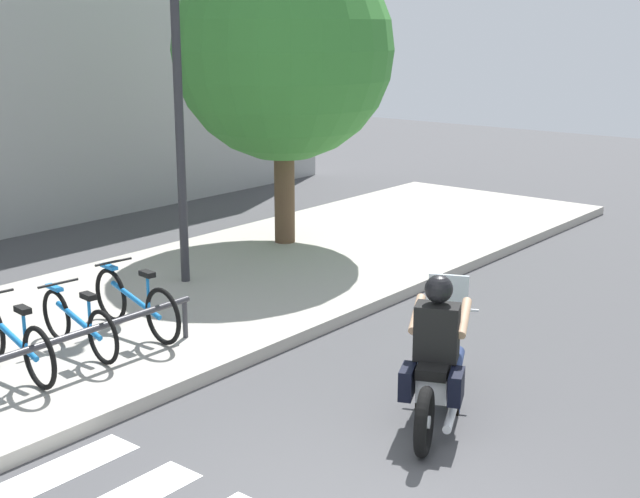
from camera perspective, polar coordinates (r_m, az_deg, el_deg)
The scene contains 8 objects.
motorcycle at distance 8.37m, azimuth 7.72°, elevation -7.88°, with size 2.09×1.05×1.21m.
rider at distance 8.17m, azimuth 7.71°, elevation -5.72°, with size 0.75×0.69×1.43m.
bicycle_3 at distance 9.42m, azimuth -19.40°, elevation -5.69°, with size 0.48×1.73×0.78m.
bicycle_4 at distance 9.83m, azimuth -15.51°, elevation -4.68°, with size 0.48×1.58×0.72m.
bicycle_5 at distance 10.27m, azimuth -11.97°, elevation -3.48°, with size 0.48×1.73×0.79m.
bike_rack at distance 8.76m, azimuth -19.68°, elevation -6.79°, with size 4.53×0.07×0.49m.
street_lamp at distance 11.83m, azimuth -9.26°, elevation 10.01°, with size 0.28×0.28×4.54m.
tree_near_rack at distance 13.91m, azimuth -2.43°, elevation 12.86°, with size 3.48×3.48×4.97m.
Camera 1 is at (-4.49, -3.44, 3.63)m, focal length 48.95 mm.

